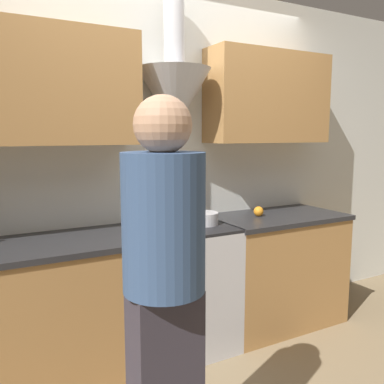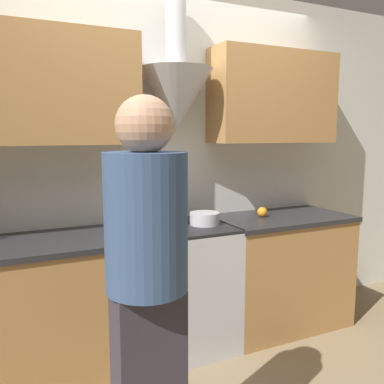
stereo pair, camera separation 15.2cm
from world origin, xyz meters
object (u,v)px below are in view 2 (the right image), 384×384
orange_fruit (262,212)px  stock_pot (165,214)px  mixing_bowl (205,219)px  person_foreground_left (147,287)px  stove_range (186,286)px

orange_fruit → stock_pot: bearing=177.9°
stock_pot → mixing_bowl: stock_pot is taller
stock_pot → person_foreground_left: (-0.52, -1.13, -0.04)m
stove_range → person_foreground_left: bearing=-121.1°
stock_pot → mixing_bowl: size_ratio=0.99×
stock_pot → orange_fruit: 0.79m
stove_range → mixing_bowl: mixing_bowl is taller
orange_fruit → person_foreground_left: size_ratio=0.05×
mixing_bowl → person_foreground_left: bearing=-126.6°
stock_pot → orange_fruit: (0.79, -0.03, -0.05)m
stock_pot → orange_fruit: size_ratio=2.72×
stove_range → person_foreground_left: (-0.65, -1.08, 0.48)m
person_foreground_left → mixing_bowl: bearing=53.4°
orange_fruit → person_foreground_left: bearing=-139.8°
stock_pot → mixing_bowl: (0.27, -0.07, -0.04)m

